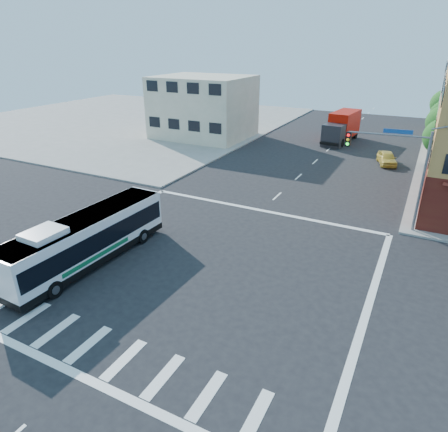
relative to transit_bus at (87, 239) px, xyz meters
The scene contains 11 objects.
ground 6.82m from the transit_bus, 23.37° to the left, with size 120.00×120.00×0.00m, color black.
sidewalk_nw 47.48m from the transit_bus, 127.54° to the left, with size 50.00×50.00×0.15m, color gray.
building_west 34.48m from the transit_bus, 108.54° to the left, with size 12.06×10.06×8.00m.
signal_mast_ne 20.42m from the transit_bus, 41.14° to the left, with size 7.91×1.13×8.07m.
street_tree_a 35.51m from the transit_bus, 59.51° to the left, with size 3.60×3.60×5.53m.
street_tree_b 42.60m from the transit_bus, 64.99° to the left, with size 3.80×3.80×5.79m.
street_tree_c 49.94m from the transit_bus, 68.87° to the left, with size 3.40×3.40×5.29m.
street_tree_d 57.49m from the transit_bus, 71.75° to the left, with size 4.00×4.00×6.03m.
transit_bus is the anchor object (origin of this frame).
box_truck 38.94m from the transit_bus, 80.51° to the left, with size 3.31×8.64×3.79m.
parked_car 32.87m from the transit_bus, 66.41° to the left, with size 1.63×4.06×1.38m, color gold.
Camera 1 is at (10.62, -17.50, 12.26)m, focal length 32.00 mm.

